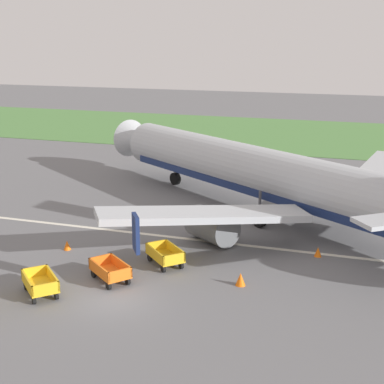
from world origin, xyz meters
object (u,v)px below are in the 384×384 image
Objects in this scene: airplane at (268,176)px; baggage_cart_second_in_row at (40,283)px; traffic_cone_mid_apron at (240,279)px; traffic_cone_near_plane at (67,245)px; baggage_cart_fourth_in_row at (165,255)px; traffic_cone_by_carts at (318,252)px; baggage_cart_third_in_row at (110,271)px.

airplane is 18.94m from baggage_cart_second_in_row.
baggage_cart_second_in_row is at bearing -155.79° from traffic_cone_mid_apron.
baggage_cart_fourth_in_row is at bearing -3.11° from traffic_cone_near_plane.
traffic_cone_near_plane is 1.01× the size of traffic_cone_by_carts.
baggage_cart_fourth_in_row reaches higher than traffic_cone_near_plane.
traffic_cone_mid_apron is (11.46, -1.76, 0.05)m from traffic_cone_near_plane.
baggage_cart_fourth_in_row is (2.02, 3.05, 0.00)m from baggage_cart_third_in_row.
baggage_cart_second_in_row is 3.74m from baggage_cart_third_in_row.
traffic_cone_near_plane is (-6.64, 0.36, -0.30)m from baggage_cart_fourth_in_row.
baggage_cart_third_in_row is 5.75m from traffic_cone_near_plane.
traffic_cone_mid_apron is (1.00, -12.47, -2.70)m from airplane.
traffic_cone_mid_apron is at bearing -122.29° from traffic_cone_by_carts.
baggage_cart_second_in_row is 1.00× the size of baggage_cart_fourth_in_row.
baggage_cart_second_in_row is at bearing -135.50° from baggage_cart_third_in_row.
baggage_cart_third_in_row reaches higher than traffic_cone_by_carts.
airplane reaches higher than traffic_cone_by_carts.
traffic_cone_near_plane is 15.38m from traffic_cone_by_carts.
traffic_cone_by_carts is (8.28, 4.09, -0.31)m from baggage_cart_fourth_in_row.
traffic_cone_by_carts is (3.46, 5.48, -0.06)m from traffic_cone_mid_apron.
baggage_cart_fourth_in_row is (4.68, 5.67, 0.00)m from baggage_cart_second_in_row.
baggage_cart_third_in_row is 12.53m from traffic_cone_by_carts.
traffic_cone_by_carts is at bearing 36.95° from baggage_cart_second_in_row.
traffic_cone_mid_apron is 1.20× the size of traffic_cone_by_carts.
airplane reaches higher than baggage_cart_fourth_in_row.
baggage_cart_second_in_row is at bearing -129.56° from baggage_cart_fourth_in_row.
baggage_cart_third_in_row is 5.45× the size of traffic_cone_near_plane.
baggage_cart_third_in_row reaches higher than traffic_cone_mid_apron.
baggage_cart_second_in_row reaches higher than traffic_cone_near_plane.
baggage_cart_third_in_row is at bearing -145.29° from traffic_cone_by_carts.
baggage_cart_fourth_in_row reaches higher than traffic_cone_mid_apron.
baggage_cart_fourth_in_row is 6.66m from traffic_cone_near_plane.
baggage_cart_fourth_in_row is at bearing 50.44° from baggage_cart_second_in_row.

